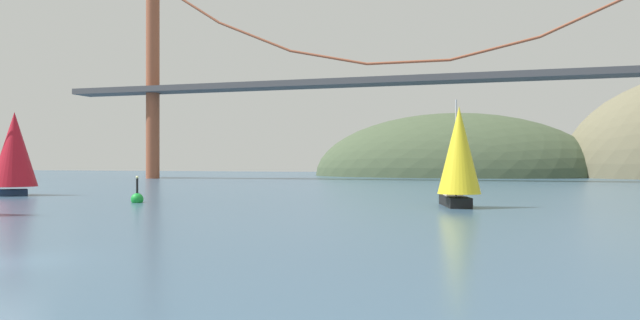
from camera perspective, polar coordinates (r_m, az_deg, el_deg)
name	(u,v)px	position (r m, az deg, el deg)	size (l,w,h in m)	color
ground_plane	(7,263)	(25.42, -27.17, -8.51)	(360.00, 360.00, 0.00)	#385670
headland_center	(453,176)	(153.59, 12.31, -1.46)	(69.38, 44.00, 30.86)	#425138
suspension_bridge	(408,75)	(115.50, 8.18, 7.88)	(144.03, 6.00, 42.04)	brown
sailboat_crimson_sail	(13,151)	(73.48, -26.71, 0.73)	(7.81, 8.11, 9.54)	navy
sailboat_yellow_sail	(459,155)	(49.78, 12.81, 0.41)	(4.14, 7.07, 8.71)	black
channel_buoy	(137,199)	(56.86, -16.69, -3.46)	(1.10, 1.10, 2.64)	green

